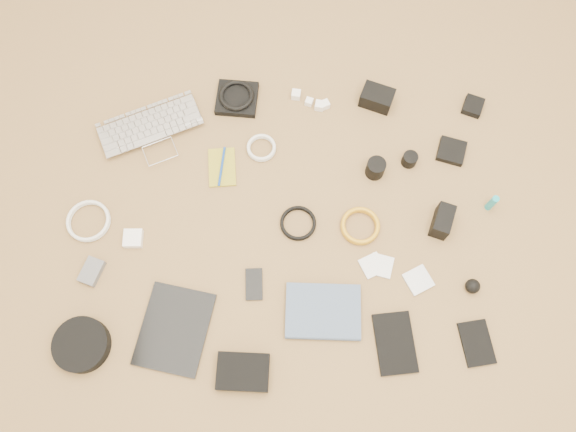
{
  "coord_description": "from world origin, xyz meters",
  "views": [
    {
      "loc": [
        -0.01,
        -0.59,
        1.79
      ],
      "look_at": [
        0.01,
        0.03,
        0.02
      ],
      "focal_mm": 35.0,
      "sensor_mm": 36.0,
      "label": 1
    }
  ],
  "objects_px": {
    "dslr_camera": "(377,98)",
    "headphone_case": "(82,345)",
    "paperback": "(323,340)",
    "phone": "(254,284)",
    "laptop": "(155,137)",
    "tablet": "(175,329)"
  },
  "relations": [
    {
      "from": "dslr_camera",
      "to": "tablet",
      "type": "height_order",
      "value": "dslr_camera"
    },
    {
      "from": "dslr_camera",
      "to": "tablet",
      "type": "xyz_separation_m",
      "value": [
        -0.71,
        -0.79,
        -0.03
      ]
    },
    {
      "from": "tablet",
      "to": "headphone_case",
      "type": "distance_m",
      "value": 0.29
    },
    {
      "from": "phone",
      "to": "paperback",
      "type": "relative_size",
      "value": 0.44
    },
    {
      "from": "dslr_camera",
      "to": "paperback",
      "type": "relative_size",
      "value": 0.48
    },
    {
      "from": "phone",
      "to": "headphone_case",
      "type": "height_order",
      "value": "headphone_case"
    },
    {
      "from": "headphone_case",
      "to": "paperback",
      "type": "bearing_deg",
      "value": -0.99
    },
    {
      "from": "laptop",
      "to": "dslr_camera",
      "type": "distance_m",
      "value": 0.8
    },
    {
      "from": "laptop",
      "to": "paperback",
      "type": "xyz_separation_m",
      "value": [
        0.55,
        -0.72,
        -0.0
      ]
    },
    {
      "from": "headphone_case",
      "to": "dslr_camera",
      "type": "bearing_deg",
      "value": 39.98
    },
    {
      "from": "dslr_camera",
      "to": "headphone_case",
      "type": "bearing_deg",
      "value": -116.81
    },
    {
      "from": "laptop",
      "to": "tablet",
      "type": "xyz_separation_m",
      "value": [
        0.09,
        -0.67,
        -0.01
      ]
    },
    {
      "from": "dslr_camera",
      "to": "phone",
      "type": "bearing_deg",
      "value": -101.51
    },
    {
      "from": "tablet",
      "to": "paperback",
      "type": "bearing_deg",
      "value": 7.98
    },
    {
      "from": "headphone_case",
      "to": "paperback",
      "type": "relative_size",
      "value": 0.72
    },
    {
      "from": "phone",
      "to": "headphone_case",
      "type": "distance_m",
      "value": 0.56
    },
    {
      "from": "laptop",
      "to": "paperback",
      "type": "distance_m",
      "value": 0.91
    },
    {
      "from": "laptop",
      "to": "phone",
      "type": "height_order",
      "value": "laptop"
    },
    {
      "from": "laptop",
      "to": "headphone_case",
      "type": "bearing_deg",
      "value": -126.05
    },
    {
      "from": "laptop",
      "to": "tablet",
      "type": "relative_size",
      "value": 1.35
    },
    {
      "from": "tablet",
      "to": "dslr_camera",
      "type": "bearing_deg",
      "value": 62.59
    },
    {
      "from": "paperback",
      "to": "headphone_case",
      "type": "bearing_deg",
      "value": 93.07
    }
  ]
}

